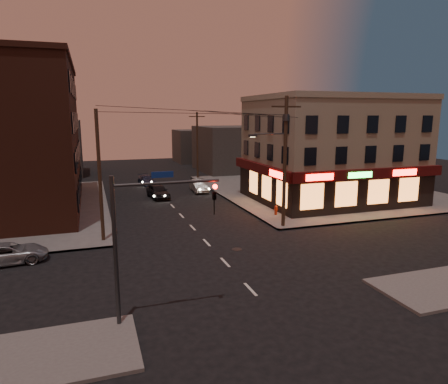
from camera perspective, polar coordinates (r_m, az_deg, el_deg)
name	(u,v)px	position (r m, az deg, el deg)	size (l,w,h in m)	color
ground	(225,262)	(24.40, 0.17, -10.03)	(120.00, 120.00, 0.00)	black
sidewalk_ne	(317,189)	(48.61, 13.17, 0.38)	(24.00, 28.00, 0.15)	#514F4C
pizza_building	(331,149)	(42.16, 15.05, 5.95)	(15.85, 12.85, 10.50)	gray
brick_apartment	(5,139)	(41.25, -28.79, 6.70)	(12.00, 20.00, 13.00)	#472116
bg_building_ne_a	(232,149)	(63.49, 1.11, 6.19)	(10.00, 12.00, 7.00)	#3F3D3A
bg_building_nw	(49,148)	(64.00, -23.75, 5.76)	(9.00, 10.00, 8.00)	#3F3D3A
bg_building_ne_b	(197,146)	(76.29, -3.89, 6.58)	(8.00, 8.00, 6.00)	#3F3D3A
utility_pole_main	(284,155)	(30.90, 8.52, 5.30)	(4.20, 0.44, 10.00)	#382619
utility_pole_far	(197,145)	(55.56, -3.83, 6.68)	(0.26, 0.26, 9.00)	#382619
utility_pole_west	(100,176)	(28.37, -17.33, 2.17)	(0.24, 0.24, 9.00)	#382619
traffic_signal	(140,229)	(16.70, -11.86, -5.18)	(4.49, 0.32, 6.47)	#333538
suv_cross	(8,253)	(27.29, -28.50, -7.72)	(2.06, 4.46, 1.24)	gray
sedan_near	(158,191)	(43.15, -9.41, 0.12)	(1.78, 4.42, 1.51)	black
sedan_mid	(199,186)	(46.28, -3.66, 0.92)	(1.50, 4.29, 1.41)	gray
sedan_far	(147,180)	(51.94, -11.00, 1.70)	(1.64, 4.03, 1.17)	#1C2238
fire_hydrant	(276,210)	(35.21, 7.42, -2.52)	(0.36, 0.36, 0.82)	#A0260E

